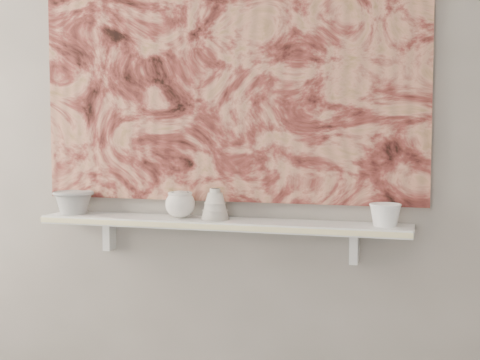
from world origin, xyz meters
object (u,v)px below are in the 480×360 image
at_px(shelf, 220,224).
at_px(bowl_grey, 74,202).
at_px(cup_cream, 180,204).
at_px(bell_vessel, 215,204).
at_px(painting, 226,56).
at_px(bowl_white, 385,215).

xyz_separation_m(shelf, bowl_grey, (-0.61, 0.00, 0.06)).
xyz_separation_m(cup_cream, bell_vessel, (0.14, 0.00, 0.01)).
bearing_deg(bell_vessel, painting, 76.88).
height_order(cup_cream, bell_vessel, bell_vessel).
relative_size(bowl_grey, bell_vessel, 1.39).
bearing_deg(shelf, bowl_white, 0.00).
relative_size(shelf, cup_cream, 12.33).
bearing_deg(bowl_white, painting, 172.38).
distance_m(shelf, bowl_grey, 0.61).
height_order(shelf, bowl_grey, bowl_grey).
distance_m(bowl_grey, bowl_white, 1.21).
height_order(shelf, cup_cream, cup_cream).
height_order(painting, cup_cream, painting).
xyz_separation_m(bell_vessel, bowl_white, (0.62, 0.00, -0.02)).
relative_size(bell_vessel, bowl_white, 1.05).
bearing_deg(bowl_grey, painting, 7.50).
distance_m(painting, bowl_white, 0.83).
distance_m(shelf, cup_cream, 0.17).
height_order(shelf, bowl_white, bowl_white).
xyz_separation_m(bowl_grey, bell_vessel, (0.59, 0.00, 0.01)).
height_order(cup_cream, bowl_white, cup_cream).
distance_m(shelf, bowl_white, 0.60).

